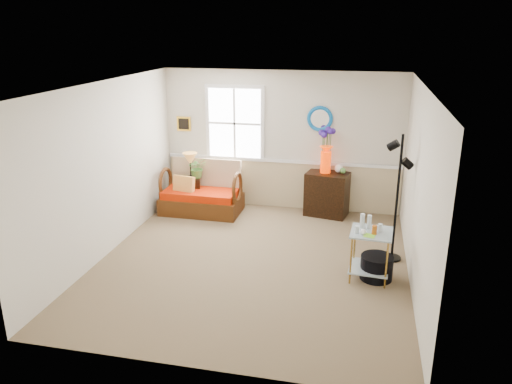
% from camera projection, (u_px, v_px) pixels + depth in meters
% --- Properties ---
extents(floor, '(4.50, 5.00, 0.01)m').
position_uv_depth(floor, '(252.00, 262.00, 7.45)').
color(floor, brown).
rests_on(floor, ground).
extents(ceiling, '(4.50, 5.00, 0.01)m').
position_uv_depth(ceiling, '(252.00, 85.00, 6.62)').
color(ceiling, white).
rests_on(ceiling, walls).
extents(walls, '(4.51, 5.01, 2.60)m').
position_uv_depth(walls, '(252.00, 179.00, 7.03)').
color(walls, beige).
rests_on(walls, floor).
extents(wainscot, '(4.46, 0.02, 0.90)m').
position_uv_depth(wainscot, '(281.00, 184.00, 9.60)').
color(wainscot, tan).
rests_on(wainscot, walls).
extents(chair_rail, '(4.46, 0.04, 0.06)m').
position_uv_depth(chair_rail, '(281.00, 161.00, 9.44)').
color(chair_rail, white).
rests_on(chair_rail, walls).
extents(window, '(1.14, 0.06, 1.44)m').
position_uv_depth(window, '(235.00, 123.00, 9.41)').
color(window, white).
rests_on(window, walls).
extents(picture, '(0.28, 0.03, 0.28)m').
position_uv_depth(picture, '(184.00, 124.00, 9.64)').
color(picture, gold).
rests_on(picture, walls).
extents(mirror, '(0.47, 0.07, 0.47)m').
position_uv_depth(mirror, '(320.00, 119.00, 9.05)').
color(mirror, '#0C79CB').
rests_on(mirror, walls).
extents(loveseat, '(1.47, 0.84, 0.95)m').
position_uv_depth(loveseat, '(201.00, 188.00, 9.30)').
color(loveseat, '#502C0D').
rests_on(loveseat, floor).
extents(throw_pillow, '(0.42, 0.18, 0.41)m').
position_uv_depth(throw_pillow, '(184.00, 187.00, 9.22)').
color(throw_pillow, orange).
rests_on(throw_pillow, loveseat).
extents(lamp_stand, '(0.45, 0.45, 0.62)m').
position_uv_depth(lamp_stand, '(191.00, 193.00, 9.53)').
color(lamp_stand, black).
rests_on(lamp_stand, floor).
extents(table_lamp, '(0.33, 0.33, 0.49)m').
position_uv_depth(table_lamp, '(190.00, 166.00, 9.32)').
color(table_lamp, '#CB8739').
rests_on(table_lamp, lamp_stand).
extents(potted_plant, '(0.50, 0.52, 0.31)m').
position_uv_depth(potted_plant, '(197.00, 170.00, 9.39)').
color(potted_plant, '#4B7E37').
rests_on(potted_plant, lamp_stand).
extents(cabinet, '(0.83, 0.62, 0.81)m').
position_uv_depth(cabinet, '(327.00, 194.00, 9.19)').
color(cabinet, black).
rests_on(cabinet, floor).
extents(flower_vase, '(0.26, 0.26, 0.82)m').
position_uv_depth(flower_vase, '(326.00, 151.00, 8.97)').
color(flower_vase, '#E92E00').
rests_on(flower_vase, cabinet).
extents(side_table, '(0.59, 0.59, 0.70)m').
position_uv_depth(side_table, '(370.00, 255.00, 6.87)').
color(side_table, '#A47F30').
rests_on(side_table, floor).
extents(tabletop_items, '(0.42, 0.42, 0.21)m').
position_uv_depth(tabletop_items, '(369.00, 225.00, 6.72)').
color(tabletop_items, silver).
rests_on(tabletop_items, side_table).
extents(floor_lamp, '(0.34, 0.34, 1.92)m').
position_uv_depth(floor_lamp, '(397.00, 199.00, 7.25)').
color(floor_lamp, black).
rests_on(floor_lamp, floor).
extents(ottoman, '(0.57, 0.57, 0.34)m').
position_uv_depth(ottoman, '(377.00, 267.00, 6.91)').
color(ottoman, black).
rests_on(ottoman, floor).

